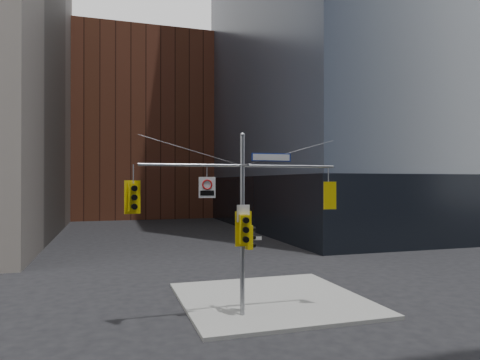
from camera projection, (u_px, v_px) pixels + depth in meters
ground at (260, 336)px, 14.83m from camera, size 160.00×160.00×0.00m
sidewalk_corner at (271, 299)px, 19.24m from camera, size 8.00×8.00×0.15m
podium_ne at (384, 201)px, 53.65m from camera, size 36.40×36.40×6.00m
brick_midrise at (141, 130)px, 70.35m from camera, size 26.00×20.00×28.00m
signal_assembly at (242, 206)px, 16.76m from camera, size 8.00×0.80×7.30m
traffic_light_west_arm at (133, 197)px, 15.55m from camera, size 0.59×0.51×1.23m
traffic_light_east_arm at (328, 195)px, 17.87m from camera, size 0.55×0.46×1.15m
traffic_light_pole_side at (250, 237)px, 16.85m from camera, size 0.38×0.32×0.95m
traffic_light_pole_front at (244, 229)px, 16.50m from camera, size 0.65×0.53×1.37m
street_sign_blade at (271, 157)px, 17.13m from camera, size 1.67×0.05×0.32m
regulatory_sign_arm at (207, 187)px, 16.32m from camera, size 0.64×0.11×0.80m
regulatory_sign_pole at (243, 214)px, 16.65m from camera, size 0.52×0.04×0.67m
street_blade_ew at (253, 238)px, 16.89m from camera, size 0.69×0.06×0.14m
street_blade_ns at (239, 243)px, 17.19m from camera, size 0.11×0.69×0.14m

